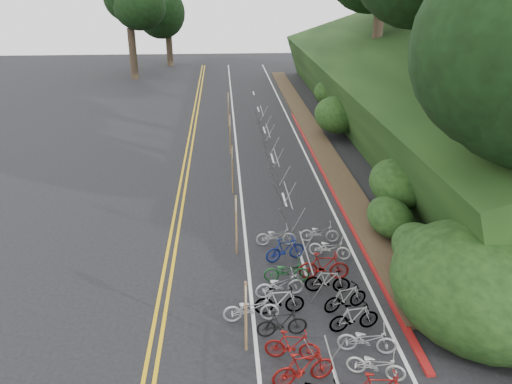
# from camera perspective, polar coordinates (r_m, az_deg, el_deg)

# --- Properties ---
(ground) EXTENTS (120.00, 120.00, 0.00)m
(ground) POSITION_cam_1_polar(r_m,az_deg,el_deg) (15.79, -3.87, -16.32)
(ground) COLOR black
(ground) RESTS_ON ground
(road_markings) EXTENTS (7.47, 80.00, 0.01)m
(road_markings) POSITION_cam_1_polar(r_m,az_deg,el_deg) (24.42, -2.52, -0.92)
(road_markings) COLOR gold
(road_markings) RESTS_ON ground
(red_curb) EXTENTS (0.25, 28.00, 0.10)m
(red_curb) POSITION_cam_1_polar(r_m,az_deg,el_deg) (26.71, 8.30, 1.17)
(red_curb) COLOR maroon
(red_curb) RESTS_ON ground
(embankment) EXTENTS (14.30, 48.14, 9.11)m
(embankment) POSITION_cam_1_polar(r_m,az_deg,el_deg) (34.51, 18.20, 9.77)
(embankment) COLOR black
(embankment) RESTS_ON ground
(bike_rack_front) EXTENTS (1.17, 2.76, 1.24)m
(bike_rack_front) POSITION_cam_1_polar(r_m,az_deg,el_deg) (13.27, 9.01, -20.85)
(bike_rack_front) COLOR gray
(bike_rack_front) RESTS_ON ground
(bike_racks_rest) EXTENTS (1.14, 23.00, 1.17)m
(bike_racks_rest) POSITION_cam_1_polar(r_m,az_deg,el_deg) (26.93, 2.33, 3.42)
(bike_racks_rest) COLOR gray
(bike_racks_rest) RESTS_ON ground
(signpost_near) EXTENTS (0.08, 0.40, 2.36)m
(signpost_near) POSITION_cam_1_polar(r_m,az_deg,el_deg) (14.52, -1.17, -13.54)
(signpost_near) COLOR brown
(signpost_near) RESTS_ON ground
(signposts_rest) EXTENTS (0.08, 18.40, 2.50)m
(signposts_rest) POSITION_cam_1_polar(r_m,az_deg,el_deg) (27.54, -2.86, 5.15)
(signposts_rest) COLOR brown
(signposts_rest) RESTS_ON ground
(bike_front) EXTENTS (0.68, 1.80, 0.94)m
(bike_front) POSITION_cam_1_polar(r_m,az_deg,el_deg) (16.13, -0.58, -13.16)
(bike_front) COLOR #9E9EA3
(bike_front) RESTS_ON ground
(bike_valet) EXTENTS (3.20, 10.55, 1.09)m
(bike_valet) POSITION_cam_1_polar(r_m,az_deg,el_deg) (16.56, 6.94, -12.22)
(bike_valet) COLOR slate
(bike_valet) RESTS_ON ground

